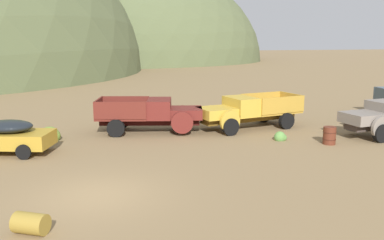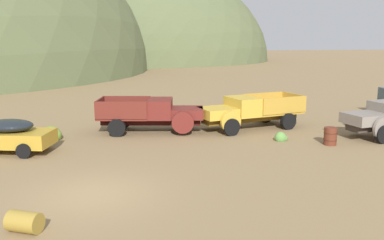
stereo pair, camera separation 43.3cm
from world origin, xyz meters
name	(u,v)px [view 1 (the left image)]	position (x,y,z in m)	size (l,w,h in m)	color
ground_plane	(96,196)	(0.00, 0.00, 0.00)	(300.00, 300.00, 0.00)	olive
hill_center	(107,61)	(3.84, 83.25, 0.00)	(70.79, 51.66, 46.37)	#56603D
car_mustard	(0,136)	(-4.18, 6.51, 0.82)	(4.98, 3.05, 1.57)	#B28928
truck_oxblood	(156,114)	(3.52, 9.22, 1.03)	(6.16, 3.41, 1.91)	black
truck_faded_yellow	(244,112)	(8.64, 8.84, 1.03)	(6.57, 3.56, 1.91)	brown
oil_drum_tipped	(31,223)	(-1.77, -2.47, 0.30)	(1.09, 0.96, 0.60)	olive
oil_drum_by_truck	(329,135)	(11.57, 4.44, 0.44)	(0.67, 0.67, 0.89)	#5B2819
bush_between_trucks	(50,136)	(-2.18, 8.68, 0.24)	(1.09, 1.12, 0.89)	olive
bush_front_right	(257,116)	(10.45, 11.19, 0.24)	(1.15, 1.01, 1.05)	#5B8E42
bush_back_edge	(280,137)	(9.53, 5.77, 0.15)	(0.71, 0.63, 0.62)	#5B8E42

